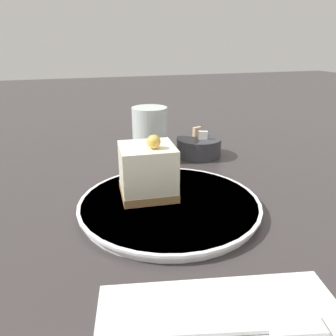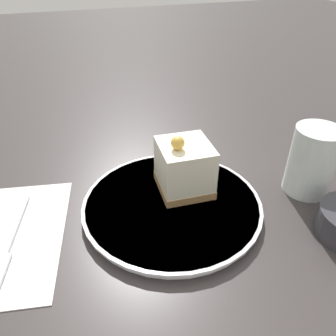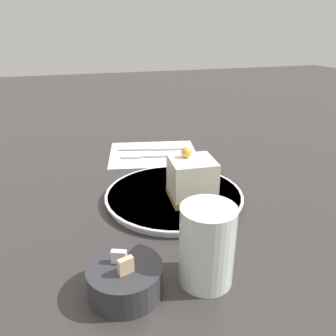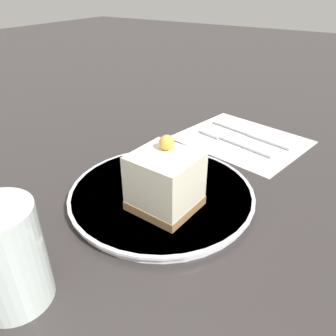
{
  "view_description": "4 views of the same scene",
  "coord_description": "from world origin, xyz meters",
  "px_view_note": "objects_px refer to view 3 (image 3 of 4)",
  "views": [
    {
      "loc": [
        0.4,
        -0.11,
        0.25
      ],
      "look_at": [
        -0.04,
        0.03,
        0.07
      ],
      "focal_mm": 35.0,
      "sensor_mm": 36.0,
      "label": 1
    },
    {
      "loc": [
        0.11,
        0.39,
        0.35
      ],
      "look_at": [
        -0.03,
        0.01,
        0.07
      ],
      "focal_mm": 35.0,
      "sensor_mm": 36.0,
      "label": 2
    },
    {
      "loc": [
        -0.59,
        0.21,
        0.33
      ],
      "look_at": [
        -0.03,
        0.04,
        0.07
      ],
      "focal_mm": 35.0,
      "sensor_mm": 36.0,
      "label": 3
    },
    {
      "loc": [
        -0.37,
        -0.2,
        0.29
      ],
      "look_at": [
        -0.02,
        0.02,
        0.05
      ],
      "focal_mm": 35.0,
      "sensor_mm": 36.0,
      "label": 4
    }
  ],
  "objects_px": {
    "cake_slice": "(193,179)",
    "fork": "(148,156)",
    "plate": "(174,196)",
    "sugar_bowl": "(125,279)",
    "knife": "(159,149)",
    "drinking_glass": "(207,245)"
  },
  "relations": [
    {
      "from": "cake_slice",
      "to": "fork",
      "type": "relative_size",
      "value": 0.59
    },
    {
      "from": "sugar_bowl",
      "to": "fork",
      "type": "bearing_deg",
      "value": -17.28
    },
    {
      "from": "drinking_glass",
      "to": "knife",
      "type": "bearing_deg",
      "value": -8.58
    },
    {
      "from": "plate",
      "to": "knife",
      "type": "relative_size",
      "value": 1.46
    },
    {
      "from": "plate",
      "to": "fork",
      "type": "bearing_deg",
      "value": -0.95
    },
    {
      "from": "fork",
      "to": "drinking_glass",
      "type": "relative_size",
      "value": 1.5
    },
    {
      "from": "plate",
      "to": "cake_slice",
      "type": "distance_m",
      "value": 0.06
    },
    {
      "from": "knife",
      "to": "sugar_bowl",
      "type": "distance_m",
      "value": 0.54
    },
    {
      "from": "plate",
      "to": "sugar_bowl",
      "type": "distance_m",
      "value": 0.26
    },
    {
      "from": "knife",
      "to": "drinking_glass",
      "type": "distance_m",
      "value": 0.53
    },
    {
      "from": "plate",
      "to": "drinking_glass",
      "type": "distance_m",
      "value": 0.24
    },
    {
      "from": "cake_slice",
      "to": "knife",
      "type": "bearing_deg",
      "value": 0.83
    },
    {
      "from": "plate",
      "to": "cake_slice",
      "type": "relative_size",
      "value": 2.73
    },
    {
      "from": "cake_slice",
      "to": "sugar_bowl",
      "type": "xyz_separation_m",
      "value": [
        -0.19,
        0.17,
        -0.03
      ]
    },
    {
      "from": "plate",
      "to": "cake_slice",
      "type": "xyz_separation_m",
      "value": [
        -0.03,
        -0.03,
        0.05
      ]
    },
    {
      "from": "sugar_bowl",
      "to": "drinking_glass",
      "type": "distance_m",
      "value": 0.12
    },
    {
      "from": "plate",
      "to": "sugar_bowl",
      "type": "relative_size",
      "value": 2.79
    },
    {
      "from": "knife",
      "to": "sugar_bowl",
      "type": "xyz_separation_m",
      "value": [
        -0.51,
        0.19,
        0.02
      ]
    },
    {
      "from": "plate",
      "to": "knife",
      "type": "bearing_deg",
      "value": -9.63
    },
    {
      "from": "cake_slice",
      "to": "knife",
      "type": "relative_size",
      "value": 0.54
    },
    {
      "from": "fork",
      "to": "knife",
      "type": "relative_size",
      "value": 0.9
    },
    {
      "from": "fork",
      "to": "plate",
      "type": "bearing_deg",
      "value": -167.15
    }
  ]
}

